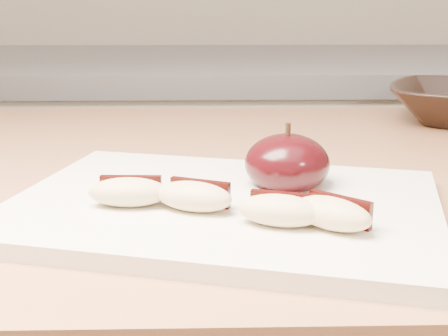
{
  "coord_description": "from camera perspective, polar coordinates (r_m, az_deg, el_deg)",
  "views": [
    {
      "loc": [
        -0.02,
        -0.11,
        1.07
      ],
      "look_at": [
        -0.01,
        0.35,
        0.94
      ],
      "focal_mm": 50.0,
      "sensor_mm": 36.0,
      "label": 1
    }
  ],
  "objects": [
    {
      "name": "apple_wedge_a",
      "position": [
        0.47,
        -8.7,
        -2.15
      ],
      "size": [
        0.06,
        0.03,
        0.02
      ],
      "rotation": [
        0.0,
        0.0,
        -0.04
      ],
      "color": "beige",
      "rests_on": "cutting_board"
    },
    {
      "name": "apple_wedge_b",
      "position": [
        0.46,
        -2.74,
        -2.56
      ],
      "size": [
        0.07,
        0.05,
        0.02
      ],
      "rotation": [
        0.0,
        0.0,
        -0.39
      ],
      "color": "beige",
      "rests_on": "cutting_board"
    },
    {
      "name": "apple_half",
      "position": [
        0.52,
        5.79,
        0.4
      ],
      "size": [
        0.08,
        0.08,
        0.06
      ],
      "rotation": [
        0.0,
        0.0,
        -0.24
      ],
      "color": "black",
      "rests_on": "cutting_board"
    },
    {
      "name": "back_cabinet",
      "position": [
        1.44,
        -0.41,
        -8.82
      ],
      "size": [
        2.4,
        0.62,
        0.94
      ],
      "color": "silver",
      "rests_on": "ground"
    },
    {
      "name": "apple_wedge_d",
      "position": [
        0.43,
        9.84,
        -4.06
      ],
      "size": [
        0.06,
        0.06,
        0.02
      ],
      "rotation": [
        0.0,
        0.0,
        -0.72
      ],
      "color": "beige",
      "rests_on": "cutting_board"
    },
    {
      "name": "cutting_board",
      "position": [
        0.48,
        -0.0,
        -3.6
      ],
      "size": [
        0.37,
        0.31,
        0.01
      ],
      "primitive_type": "cube",
      "rotation": [
        0.0,
        0.0,
        -0.26
      ],
      "color": "silver",
      "rests_on": "island_counter"
    },
    {
      "name": "apple_wedge_c",
      "position": [
        0.43,
        5.19,
        -3.83
      ],
      "size": [
        0.07,
        0.04,
        0.02
      ],
      "rotation": [
        0.0,
        0.0,
        -0.3
      ],
      "color": "beige",
      "rests_on": "cutting_board"
    }
  ]
}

